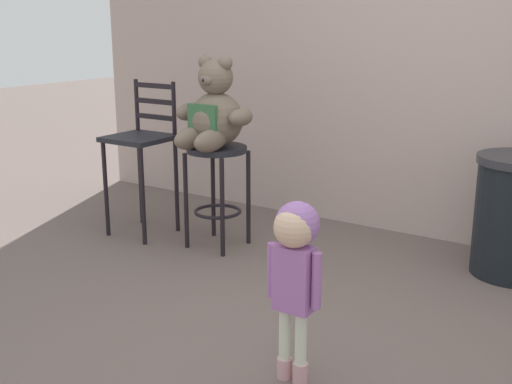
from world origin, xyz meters
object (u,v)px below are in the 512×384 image
(child_walking, at_px, (295,254))
(bar_stool_with_teddy, at_px, (217,174))
(bar_chair_empty, at_px, (142,146))
(teddy_bear, at_px, (213,114))

(child_walking, bearing_deg, bar_stool_with_teddy, 150.61)
(bar_chair_empty, bearing_deg, child_walking, -30.93)
(child_walking, xyz_separation_m, bar_chair_empty, (-2.00, 1.20, 0.07))
(bar_stool_with_teddy, relative_size, child_walking, 0.87)
(bar_stool_with_teddy, relative_size, bar_chair_empty, 0.64)
(bar_stool_with_teddy, height_order, bar_chair_empty, bar_chair_empty)
(child_walking, bearing_deg, bar_chair_empty, 162.53)
(teddy_bear, height_order, bar_chair_empty, teddy_bear)
(teddy_bear, bearing_deg, child_walking, -42.18)
(bar_stool_with_teddy, distance_m, teddy_bear, 0.43)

